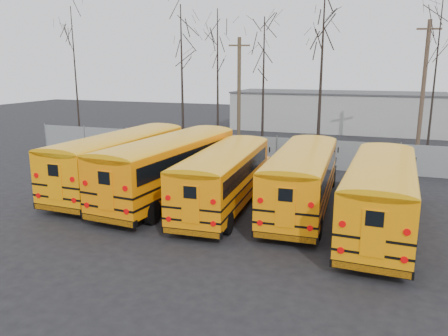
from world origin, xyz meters
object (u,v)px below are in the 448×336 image
at_px(bus_a, 122,156).
at_px(bus_b, 172,162).
at_px(bus_d, 303,174).
at_px(bus_e, 381,189).
at_px(utility_pole_right, 423,87).
at_px(utility_pole_left, 239,96).
at_px(bus_c, 226,172).

height_order(bus_a, bus_b, bus_b).
height_order(bus_d, bus_e, bus_e).
distance_m(bus_a, bus_d, 10.00).
distance_m(bus_d, bus_e, 3.88).
xyz_separation_m(bus_b, bus_e, (10.21, -1.30, -0.14)).
relative_size(bus_a, bus_b, 0.98).
bearing_deg(bus_e, utility_pole_right, 83.94).
relative_size(bus_a, utility_pole_left, 1.33).
xyz_separation_m(bus_a, utility_pole_right, (16.13, 16.82, 3.31)).
xyz_separation_m(bus_a, utility_pole_left, (3.00, 11.59, 2.64)).
distance_m(bus_d, utility_pole_left, 13.92).
bearing_deg(bus_a, bus_c, -7.10).
relative_size(bus_b, bus_c, 1.12).
height_order(bus_a, bus_d, bus_a).
height_order(bus_e, utility_pole_left, utility_pole_left).
bearing_deg(bus_a, utility_pole_left, 77.01).
distance_m(bus_e, utility_pole_left, 17.21).
relative_size(bus_b, utility_pole_right, 1.19).
xyz_separation_m(bus_a, bus_b, (3.30, -0.45, 0.03)).
relative_size(bus_c, bus_d, 0.98).
height_order(bus_c, utility_pole_left, utility_pole_left).
distance_m(bus_c, bus_e, 7.14).
relative_size(bus_c, utility_pole_left, 1.22).
height_order(bus_a, utility_pole_right, utility_pole_right).
height_order(bus_c, bus_d, bus_d).
xyz_separation_m(bus_e, utility_pole_right, (2.61, 18.57, 3.41)).
bearing_deg(bus_c, bus_e, -9.54).
distance_m(bus_d, utility_pole_right, 18.34).
height_order(bus_b, bus_c, bus_b).
distance_m(bus_a, bus_b, 3.33).
bearing_deg(bus_b, bus_d, 7.43).
relative_size(bus_e, utility_pole_left, 1.26).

